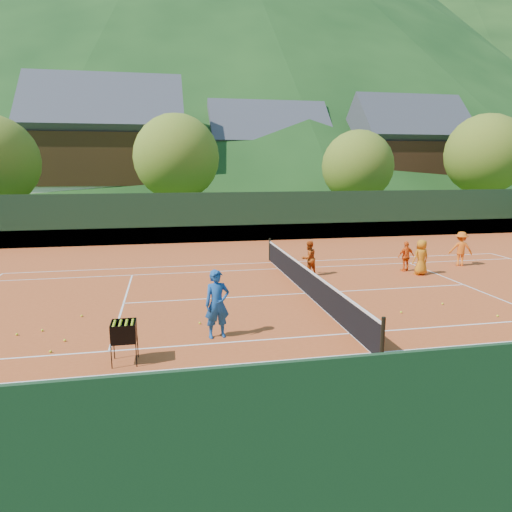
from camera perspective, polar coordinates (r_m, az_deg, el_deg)
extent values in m
plane|color=#264B17|center=(16.70, 6.28, -4.73)|extent=(400.00, 400.00, 0.00)
cube|color=#B4471D|center=(16.70, 6.28, -4.70)|extent=(40.00, 24.00, 0.02)
cone|color=#133311|center=(183.03, -6.70, 27.13)|extent=(280.00, 280.00, 110.00)
cone|color=#163312|center=(195.37, 20.02, 23.26)|extent=(260.00, 260.00, 95.00)
imported|color=#164A94|center=(12.26, -4.88, -5.99)|extent=(0.73, 0.54, 1.86)
imported|color=#CF4D12|center=(19.26, 6.61, -0.28)|extent=(0.88, 0.79, 1.48)
imported|color=orange|center=(20.98, 18.24, -0.04)|extent=(0.81, 0.42, 1.32)
imported|color=orange|center=(20.48, 19.93, -0.15)|extent=(0.81, 0.60, 1.51)
imported|color=orange|center=(23.04, 24.22, 0.83)|extent=(1.17, 0.93, 1.59)
sphere|color=#DBF128|center=(9.46, 21.91, -18.17)|extent=(0.07, 0.07, 0.07)
sphere|color=#DBF128|center=(14.19, -27.72, -8.67)|extent=(0.07, 0.07, 0.07)
sphere|color=#DBF128|center=(15.06, -20.96, -7.00)|extent=(0.07, 0.07, 0.07)
sphere|color=#DBF128|center=(15.17, 9.21, -6.24)|extent=(0.07, 0.07, 0.07)
sphere|color=#DBF128|center=(16.49, 22.29, -5.54)|extent=(0.07, 0.07, 0.07)
sphere|color=#DBF128|center=(12.60, -24.31, -10.82)|extent=(0.07, 0.07, 0.07)
sphere|color=#DBF128|center=(7.74, 8.73, -24.59)|extent=(0.07, 0.07, 0.07)
sphere|color=#DBF128|center=(15.12, 17.68, -6.70)|extent=(0.07, 0.07, 0.07)
sphere|color=#DBF128|center=(10.27, 25.67, -16.03)|extent=(0.07, 0.07, 0.07)
sphere|color=#DBF128|center=(15.91, 27.96, -6.63)|extent=(0.07, 0.07, 0.07)
sphere|color=#DBF128|center=(14.22, -25.15, -8.40)|extent=(0.07, 0.07, 0.07)
sphere|color=#DBF128|center=(15.17, 9.73, -6.27)|extent=(0.07, 0.07, 0.07)
sphere|color=#DBF128|center=(13.56, -7.05, -8.32)|extent=(0.07, 0.07, 0.07)
sphere|color=#DBF128|center=(8.84, 19.12, -20.17)|extent=(0.07, 0.07, 0.07)
sphere|color=#DBF128|center=(12.71, -17.23, -10.12)|extent=(0.07, 0.07, 0.07)
sphere|color=#DBF128|center=(13.21, -22.79, -9.69)|extent=(0.07, 0.07, 0.07)
sphere|color=#DBF128|center=(8.94, -1.27, -19.13)|extent=(0.07, 0.07, 0.07)
cube|color=white|center=(11.86, 14.30, -11.68)|extent=(23.77, 0.06, 0.00)
cube|color=white|center=(21.84, 2.02, -0.81)|extent=(23.77, 0.06, 0.00)
cube|color=white|center=(13.02, 11.71, -9.46)|extent=(23.77, 0.06, 0.00)
cube|color=silver|center=(20.54, 2.88, -1.59)|extent=(23.77, 0.06, 0.00)
cube|color=white|center=(16.05, -16.22, -5.70)|extent=(0.06, 8.23, 0.00)
cube|color=silver|center=(19.54, 24.54, -3.28)|extent=(0.06, 8.23, 0.00)
cube|color=white|center=(16.70, 6.28, -4.66)|extent=(12.80, 0.06, 0.00)
cube|color=white|center=(16.70, 6.28, -4.66)|extent=(0.06, 10.97, 0.00)
cube|color=black|center=(16.58, 6.31, -3.17)|extent=(0.03, 11.97, 0.90)
cube|color=white|center=(16.47, 6.35, -1.59)|extent=(0.05, 11.97, 0.06)
cylinder|color=black|center=(11.25, 15.53, -10.03)|extent=(0.10, 0.10, 1.10)
cylinder|color=black|center=(22.21, 1.74, 0.83)|extent=(0.10, 0.10, 1.10)
cube|color=black|center=(27.91, -0.98, 4.94)|extent=(40.00, 0.05, 3.00)
cube|color=#185424|center=(28.04, -0.98, 2.90)|extent=(40.40, 0.05, 1.00)
cylinder|color=black|center=(11.10, -17.63, -11.97)|extent=(0.02, 0.02, 0.55)
cylinder|color=black|center=(11.05, -14.73, -11.92)|extent=(0.02, 0.02, 0.55)
cylinder|color=black|center=(11.61, -17.32, -10.92)|extent=(0.02, 0.02, 0.55)
cylinder|color=black|center=(11.56, -14.57, -10.86)|extent=(0.02, 0.02, 0.55)
cube|color=black|center=(11.23, -16.14, -10.11)|extent=(0.55, 0.55, 0.02)
cube|color=black|center=(10.89, -16.33, -9.53)|extent=(0.55, 0.02, 0.45)
cube|color=black|center=(11.41, -16.08, -8.56)|extent=(0.55, 0.02, 0.45)
cube|color=black|center=(11.18, -17.62, -9.06)|extent=(0.02, 0.55, 0.45)
cube|color=black|center=(11.12, -14.78, -9.00)|extent=(0.02, 0.55, 0.45)
sphere|color=#CCE526|center=(10.91, -17.43, -8.48)|extent=(0.07, 0.07, 0.07)
sphere|color=#CCE526|center=(11.04, -17.36, -8.24)|extent=(0.07, 0.07, 0.07)
sphere|color=#CCE526|center=(11.17, -17.28, -8.01)|extent=(0.07, 0.07, 0.07)
sphere|color=#CCE526|center=(11.30, -17.21, -7.79)|extent=(0.07, 0.07, 0.07)
sphere|color=#CCE526|center=(10.90, -16.71, -8.47)|extent=(0.07, 0.07, 0.07)
sphere|color=#CCE526|center=(11.03, -16.64, -8.23)|extent=(0.07, 0.07, 0.07)
sphere|color=#CCE526|center=(11.16, -16.58, -8.00)|extent=(0.07, 0.07, 0.07)
sphere|color=#CCE526|center=(11.28, -16.51, -7.77)|extent=(0.07, 0.07, 0.07)
sphere|color=#CCE526|center=(10.88, -15.99, -8.45)|extent=(0.07, 0.07, 0.07)
sphere|color=#CCE526|center=(11.01, -15.93, -8.21)|extent=(0.07, 0.07, 0.07)
sphere|color=#CCE526|center=(11.14, -15.87, -7.98)|extent=(0.07, 0.07, 0.07)
sphere|color=#CCE526|center=(11.27, -15.82, -7.76)|extent=(0.07, 0.07, 0.07)
sphere|color=#CCE526|center=(10.87, -15.26, -8.43)|extent=(0.07, 0.07, 0.07)
sphere|color=#CCE526|center=(11.00, -15.21, -8.20)|extent=(0.07, 0.07, 0.07)
sphere|color=#CCE526|center=(11.13, -15.17, -7.96)|extent=(0.07, 0.07, 0.07)
sphere|color=#CCE526|center=(11.26, -15.12, -7.74)|extent=(0.07, 0.07, 0.07)
cube|color=beige|center=(45.72, -17.62, 6.76)|extent=(12.00, 9.00, 2.88)
cube|color=#341F0E|center=(45.61, -17.89, 11.37)|extent=(12.24, 9.18, 4.48)
cube|color=#43424A|center=(45.74, -18.11, 14.92)|extent=(13.80, 9.93, 9.93)
cube|color=beige|center=(50.60, 1.37, 7.45)|extent=(11.00, 8.00, 2.52)
cube|color=#341B0E|center=(50.50, 1.39, 11.10)|extent=(11.22, 8.16, 3.92)
cube|color=#42424A|center=(50.56, 1.40, 14.00)|extent=(12.65, 8.82, 8.82)
cube|color=beige|center=(51.78, 17.80, 7.11)|extent=(10.00, 8.00, 2.70)
cube|color=#361B0E|center=(51.68, 18.03, 10.93)|extent=(10.20, 8.16, 4.20)
cube|color=#3C3C43|center=(51.76, 18.21, 13.91)|extent=(11.50, 8.82, 8.82)
cylinder|color=#3F2919|center=(35.47, -9.69, 5.99)|extent=(0.36, 0.36, 2.88)
sphere|color=#4E751F|center=(35.33, -9.89, 12.07)|extent=(6.40, 6.40, 6.40)
cylinder|color=#402919|center=(37.54, 12.37, 5.89)|extent=(0.36, 0.36, 2.52)
sphere|color=#4B6F1D|center=(37.39, 12.58, 10.92)|extent=(5.60, 5.60, 5.60)
cylinder|color=#3D2518|center=(44.46, 26.29, 6.14)|extent=(0.36, 0.36, 3.06)
sphere|color=#4B6D1D|center=(44.37, 26.75, 11.27)|extent=(6.80, 6.80, 6.80)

